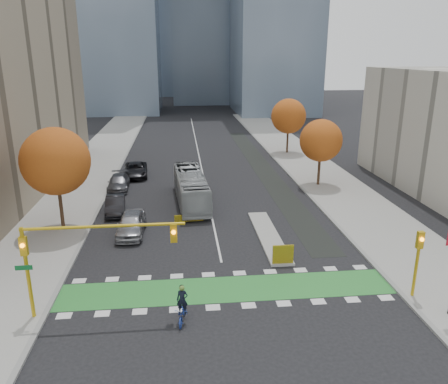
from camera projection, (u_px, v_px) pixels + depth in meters
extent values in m
plane|color=black|center=(230.00, 303.00, 24.61)|extent=(300.00, 300.00, 0.00)
cube|color=gray|center=(68.00, 198.00, 42.26)|extent=(7.00, 120.00, 0.15)
cube|color=gray|center=(338.00, 190.00, 44.87)|extent=(7.00, 120.00, 0.15)
cube|color=gray|center=(105.00, 197.00, 42.60)|extent=(0.30, 120.00, 0.16)
cube|color=gray|center=(305.00, 191.00, 44.53)|extent=(0.30, 120.00, 0.16)
cube|color=#298031|center=(227.00, 289.00, 26.03)|extent=(20.00, 3.00, 0.01)
cube|color=silver|center=(198.00, 152.00, 62.56)|extent=(0.15, 70.00, 0.01)
cube|color=black|center=(263.00, 168.00, 53.80)|extent=(2.50, 50.00, 0.01)
cube|color=gray|center=(268.00, 236.00, 33.51)|extent=(1.60, 10.00, 0.16)
cube|color=yellow|center=(283.00, 254.00, 28.74)|extent=(1.40, 0.12, 1.30)
cylinder|color=#332114|center=(60.00, 199.00, 34.05)|extent=(0.28, 0.28, 5.25)
sphere|color=#923512|center=(56.00, 161.00, 33.15)|extent=(5.20, 5.20, 5.20)
cylinder|color=#332114|center=(319.00, 165.00, 45.96)|extent=(0.28, 0.28, 4.55)
sphere|color=#923512|center=(321.00, 141.00, 45.18)|extent=(4.40, 4.40, 4.40)
cylinder|color=#332114|center=(288.00, 136.00, 61.14)|extent=(0.28, 0.28, 4.90)
sphere|color=#923512|center=(289.00, 116.00, 60.29)|extent=(4.80, 4.80, 4.80)
cylinder|color=#BF9914|center=(28.00, 275.00, 22.34)|extent=(0.20, 0.20, 5.20)
cylinder|color=#BF9914|center=(104.00, 226.00, 21.98)|extent=(8.20, 0.16, 0.16)
cube|color=#BF9914|center=(24.00, 246.00, 21.86)|extent=(0.35, 0.28, 1.00)
sphere|color=orange|center=(22.00, 246.00, 21.66)|extent=(0.22, 0.22, 0.22)
cube|color=#BF9914|center=(174.00, 233.00, 22.46)|extent=(0.35, 0.28, 1.00)
sphere|color=orange|center=(174.00, 232.00, 22.26)|extent=(0.22, 0.22, 0.22)
cube|color=#0C5926|center=(24.00, 268.00, 21.78)|extent=(0.85, 0.04, 0.25)
cylinder|color=#BF9914|center=(416.00, 266.00, 24.55)|extent=(0.18, 0.18, 4.00)
cube|color=#BF9914|center=(420.00, 240.00, 24.07)|extent=(0.35, 0.28, 1.00)
sphere|color=orange|center=(422.00, 240.00, 23.87)|extent=(0.22, 0.22, 0.22)
imported|color=navy|center=(183.00, 313.00, 22.73)|extent=(0.94, 1.91, 0.96)
imported|color=black|center=(182.00, 300.00, 22.49)|extent=(0.65, 0.49, 1.63)
sphere|color=#597F2D|center=(182.00, 288.00, 22.28)|extent=(0.28, 0.28, 0.28)
imported|color=#9EA3A6|center=(191.00, 188.00, 40.74)|extent=(3.24, 10.91, 3.00)
imported|color=#9A9A9F|center=(131.00, 224.00, 33.75)|extent=(2.16, 5.08, 1.71)
imported|color=black|center=(115.00, 205.00, 38.35)|extent=(1.99, 4.67, 1.50)
imported|color=#49494E|center=(119.00, 183.00, 45.07)|extent=(2.28, 5.19, 1.48)
imported|color=black|center=(136.00, 170.00, 49.93)|extent=(2.95, 5.74, 1.55)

